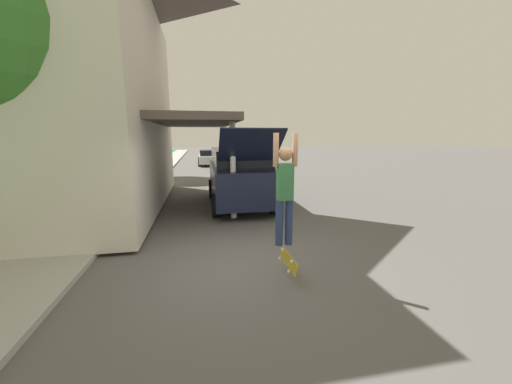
% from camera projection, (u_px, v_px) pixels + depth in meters
% --- Properties ---
extents(ground_plane, '(120.00, 120.00, 0.00)m').
position_uv_depth(ground_plane, '(235.00, 260.00, 5.60)').
color(ground_plane, '#54514F').
extents(sidewalk, '(1.80, 80.00, 0.10)m').
position_uv_depth(sidewalk, '(121.00, 200.00, 10.70)').
color(sidewalk, '#9E9E99').
rests_on(sidewalk, ground_plane).
extents(lawn_tree_far, '(3.39, 3.39, 6.46)m').
position_uv_depth(lawn_tree_far, '(131.00, 94.00, 16.59)').
color(lawn_tree_far, brown).
rests_on(lawn_tree_far, lawn).
extents(suv_parked, '(2.04, 5.14, 2.59)m').
position_uv_depth(suv_parked, '(239.00, 175.00, 9.89)').
color(suv_parked, black).
rests_on(suv_parked, ground_plane).
extents(car_down_street, '(1.88, 4.42, 1.27)m').
position_uv_depth(car_down_street, '(209.00, 157.00, 24.29)').
color(car_down_street, '#B7B7BC').
rests_on(car_down_street, ground_plane).
extents(skateboarder, '(0.41, 0.22, 1.89)m').
position_uv_depth(skateboarder, '(285.00, 189.00, 4.72)').
color(skateboarder, navy).
rests_on(skateboarder, ground_plane).
extents(skateboard, '(0.15, 0.81, 0.23)m').
position_uv_depth(skateboard, '(288.00, 261.00, 4.90)').
color(skateboard, '#A89323').
rests_on(skateboard, ground_plane).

